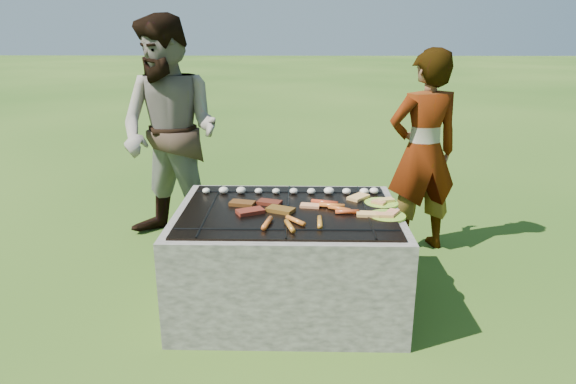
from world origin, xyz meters
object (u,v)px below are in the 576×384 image
(plate_near, at_px, (387,216))
(plate_far, at_px, (382,203))
(fire_pit, at_px, (288,261))
(bystander, at_px, (170,133))
(cook, at_px, (423,153))

(plate_near, bearing_deg, plate_far, 89.64)
(fire_pit, height_order, bystander, bystander)
(plate_far, distance_m, cook, 0.86)
(plate_far, bearing_deg, bystander, 149.90)
(fire_pit, xyz_separation_m, cook, (0.97, 0.88, 0.46))
(fire_pit, relative_size, bystander, 0.76)
(plate_far, xyz_separation_m, bystander, (-1.47, 0.85, 0.25))
(plate_far, relative_size, cook, 0.17)
(fire_pit, relative_size, plate_far, 5.28)
(fire_pit, distance_m, plate_far, 0.66)
(plate_near, height_order, cook, cook)
(bystander, bearing_deg, plate_far, -6.29)
(bystander, bearing_deg, fire_pit, -23.52)
(fire_pit, xyz_separation_m, bystander, (-0.90, 0.98, 0.58))
(fire_pit, bearing_deg, bystander, 132.67)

